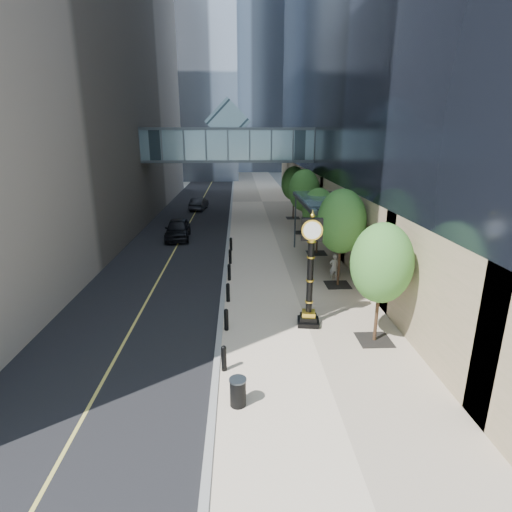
# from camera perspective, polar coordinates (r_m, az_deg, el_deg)

# --- Properties ---
(ground) EXTENTS (320.00, 320.00, 0.00)m
(ground) POSITION_cam_1_polar(r_m,az_deg,el_deg) (14.75, 6.39, -17.96)
(ground) COLOR gray
(ground) RESTS_ON ground
(road) EXTENTS (8.00, 180.00, 0.02)m
(road) POSITION_cam_1_polar(r_m,az_deg,el_deg) (52.84, -7.89, 7.61)
(road) COLOR black
(road) RESTS_ON ground
(sidewalk) EXTENTS (8.00, 180.00, 0.06)m
(sidewalk) POSITION_cam_1_polar(r_m,az_deg,el_deg) (52.70, 0.88, 7.76)
(sidewalk) COLOR beige
(sidewalk) RESTS_ON ground
(curb) EXTENTS (0.25, 180.00, 0.07)m
(curb) POSITION_cam_1_polar(r_m,az_deg,el_deg) (52.62, -3.51, 7.72)
(curb) COLOR gray
(curb) RESTS_ON ground
(distant_tower_c) EXTENTS (22.00, 22.00, 65.00)m
(distant_tower_c) POSITION_cam_1_polar(r_m,az_deg,el_deg) (134.18, -4.67, 27.20)
(distant_tower_c) COLOR #ABBCD7
(distant_tower_c) RESTS_ON ground
(skywalk) EXTENTS (17.00, 4.20, 5.80)m
(skywalk) POSITION_cam_1_polar(r_m,az_deg,el_deg) (39.96, -3.98, 15.87)
(skywalk) COLOR #44606D
(skywalk) RESTS_ON ground
(entrance_canopy) EXTENTS (3.00, 8.00, 4.38)m
(entrance_canopy) POSITION_cam_1_polar(r_m,az_deg,el_deg) (26.87, 9.56, 7.65)
(entrance_canopy) COLOR #383F44
(entrance_canopy) RESTS_ON ground
(bollard_row) EXTENTS (0.20, 16.20, 0.90)m
(bollard_row) POSITION_cam_1_polar(r_m,az_deg,el_deg) (22.39, -3.93, -3.79)
(bollard_row) COLOR black
(bollard_row) RESTS_ON sidewalk
(street_trees) EXTENTS (2.71, 28.54, 5.58)m
(street_trees) POSITION_cam_1_polar(r_m,az_deg,el_deg) (29.25, 8.81, 7.34)
(street_trees) COLOR black
(street_trees) RESTS_ON sidewalk
(street_clock) EXTENTS (1.09, 1.09, 5.18)m
(street_clock) POSITION_cam_1_polar(r_m,az_deg,el_deg) (17.90, 7.72, -3.19)
(street_clock) COLOR black
(street_clock) RESTS_ON sidewalk
(trash_bin) EXTENTS (0.62, 0.62, 0.90)m
(trash_bin) POSITION_cam_1_polar(r_m,az_deg,el_deg) (13.50, -2.60, -18.94)
(trash_bin) COLOR black
(trash_bin) RESTS_ON sidewalk
(pedestrian) EXTENTS (0.62, 0.45, 1.59)m
(pedestrian) POSITION_cam_1_polar(r_m,az_deg,el_deg) (24.33, 11.09, -1.51)
(pedestrian) COLOR #A5A197
(pedestrian) RESTS_ON sidewalk
(car_near) EXTENTS (2.25, 4.98, 1.66)m
(car_near) POSITION_cam_1_polar(r_m,az_deg,el_deg) (34.19, -11.11, 3.82)
(car_near) COLOR black
(car_near) RESTS_ON road
(car_far) EXTENTS (1.97, 4.40, 1.40)m
(car_far) POSITION_cam_1_polar(r_m,az_deg,el_deg) (47.54, -8.17, 7.43)
(car_far) COLOR black
(car_far) RESTS_ON road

